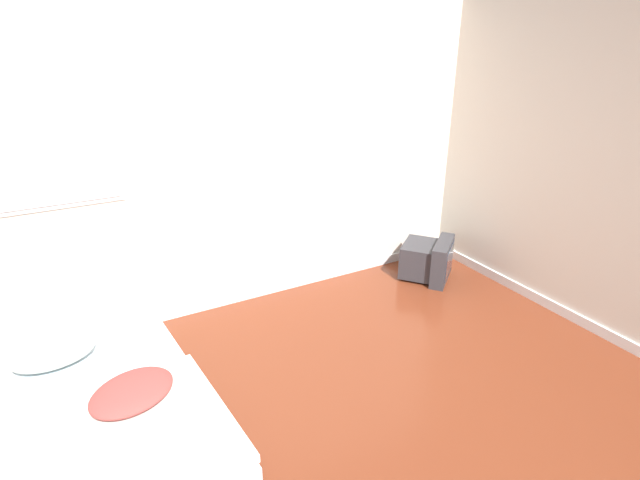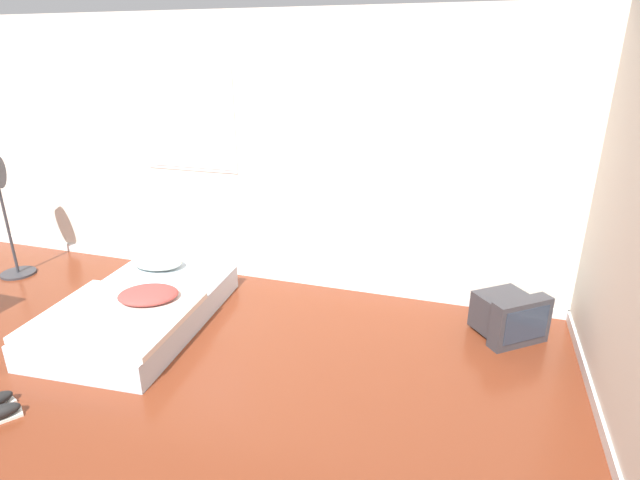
# 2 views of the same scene
# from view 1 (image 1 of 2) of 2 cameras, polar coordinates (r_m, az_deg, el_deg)

# --- Properties ---
(wall_back) EXTENTS (8.37, 0.08, 2.60)m
(wall_back) POSITION_cam_1_polar(r_m,az_deg,el_deg) (4.02, -19.21, 7.50)
(wall_back) COLOR silver
(wall_back) RESTS_ON ground_plane
(mattress_bed) EXTENTS (1.25, 1.85, 0.37)m
(mattress_bed) POSITION_cam_1_polar(r_m,az_deg,el_deg) (3.37, -22.88, -18.48)
(mattress_bed) COLOR silver
(mattress_bed) RESTS_ON ground_plane
(crt_tv) EXTENTS (0.64, 0.64, 0.40)m
(crt_tv) POSITION_cam_1_polar(r_m,az_deg,el_deg) (5.02, 12.28, -2.17)
(crt_tv) COLOR #333338
(crt_tv) RESTS_ON ground_plane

